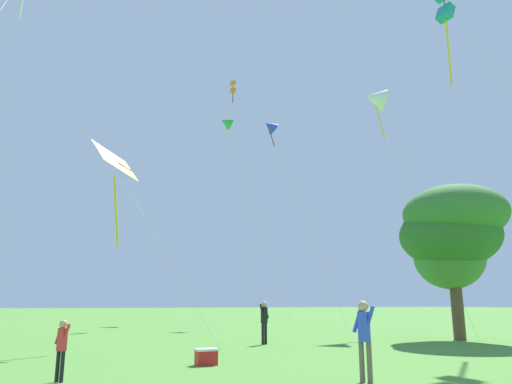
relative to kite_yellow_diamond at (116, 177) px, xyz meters
name	(u,v)px	position (x,y,z in m)	size (l,w,h in m)	color
kite_yellow_diamond	(116,177)	(0.00, 0.00, 0.00)	(4.22, 5.26, 8.07)	yellow
kite_orange_box	(233,90)	(14.13, 21.84, 15.66)	(0.89, 4.48, 23.21)	orange
kite_green_small	(226,123)	(15.86, 27.90, 14.57)	(2.26, 12.60, 22.10)	green
kite_teal_box	(445,6)	(16.50, -2.54, 10.93)	(4.45, 11.44, 18.86)	teal
kite_white_distant	(375,98)	(18.06, 5.47, 8.97)	(3.59, 10.04, 16.52)	white
kite_blue_delta	(270,126)	(16.09, 17.75, 10.74)	(3.02, 8.10, 18.14)	blue
person_in_blue_jacket	(264,318)	(6.25, -0.78, -5.57)	(0.55, 0.29, 1.73)	black
person_far_back	(364,333)	(3.77, -10.70, -5.58)	(0.35, 0.52, 1.71)	#665B4C
person_child_small	(62,344)	(-2.16, -7.82, -5.83)	(0.31, 0.36, 1.30)	black
tree_right_cluster	(452,232)	(15.41, -2.62, -1.62)	(4.83, 5.21, 7.20)	brown
picnic_cooler	(206,357)	(1.71, -6.35, -6.39)	(0.60, 0.40, 0.44)	red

